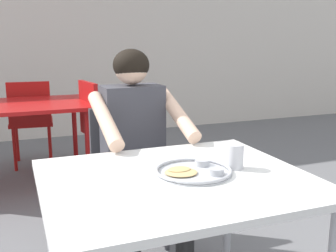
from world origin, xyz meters
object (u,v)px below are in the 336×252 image
(thali_tray, at_px, (194,171))
(chair_red_far, at_px, (31,117))
(diner_foreground, at_px, (138,136))
(table_background_red, at_px, (29,113))
(table_foreground, at_px, (176,194))
(chair_foreground, at_px, (127,164))
(chair_red_right, at_px, (102,124))
(drinking_cup, at_px, (235,156))

(thali_tray, bearing_deg, chair_red_far, 100.74)
(diner_foreground, xyz_separation_m, chair_red_far, (-0.48, 2.00, -0.22))
(chair_red_far, bearing_deg, table_background_red, -93.37)
(table_foreground, distance_m, chair_foreground, 0.92)
(thali_tray, height_order, chair_red_right, chair_red_right)
(table_foreground, distance_m, chair_red_far, 2.73)
(chair_red_right, bearing_deg, drinking_cup, -86.28)
(thali_tray, relative_size, table_background_red, 0.33)
(table_foreground, height_order, drinking_cup, drinking_cup)
(chair_foreground, height_order, chair_red_right, chair_red_right)
(chair_red_right, bearing_deg, thali_tray, -91.53)
(thali_tray, relative_size, diner_foreground, 0.26)
(thali_tray, distance_m, chair_red_right, 2.04)
(table_background_red, bearing_deg, table_foreground, -77.63)
(drinking_cup, xyz_separation_m, diner_foreground, (-0.21, 0.69, -0.05))
(drinking_cup, xyz_separation_m, table_background_red, (-0.73, 2.10, -0.13))
(table_foreground, height_order, chair_red_right, chair_red_right)
(diner_foreground, bearing_deg, chair_red_far, 103.54)
(thali_tray, bearing_deg, chair_red_right, 88.47)
(table_foreground, relative_size, chair_red_right, 1.16)
(table_background_red, height_order, chair_red_far, chair_red_far)
(chair_red_right, bearing_deg, table_foreground, -93.78)
(diner_foreground, distance_m, table_background_red, 1.51)
(chair_red_right, relative_size, chair_red_far, 1.04)
(thali_tray, xyz_separation_m, chair_red_far, (-0.51, 2.68, -0.23))
(diner_foreground, relative_size, chair_red_right, 1.34)
(table_foreground, xyz_separation_m, chair_red_far, (-0.43, 2.69, -0.14))
(table_background_red, bearing_deg, chair_foreground, -66.91)
(thali_tray, bearing_deg, table_background_red, 104.51)
(chair_red_right, height_order, chair_red_far, chair_red_right)
(chair_red_right, bearing_deg, chair_foreground, -94.39)
(diner_foreground, distance_m, chair_red_right, 1.37)
(thali_tray, bearing_deg, diner_foreground, 92.25)
(drinking_cup, distance_m, chair_red_right, 2.06)
(diner_foreground, xyz_separation_m, table_background_red, (-0.52, 1.42, -0.08))
(diner_foreground, bearing_deg, drinking_cup, -72.75)
(drinking_cup, bearing_deg, table_foreground, -178.88)
(table_background_red, bearing_deg, drinking_cup, -70.87)
(drinking_cup, distance_m, diner_foreground, 0.72)
(drinking_cup, relative_size, chair_red_right, 0.12)
(table_background_red, bearing_deg, thali_tray, -75.49)
(chair_foreground, xyz_separation_m, table_background_red, (-0.51, 1.20, 0.15))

